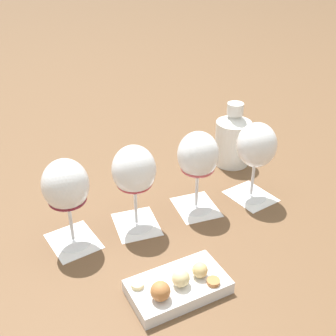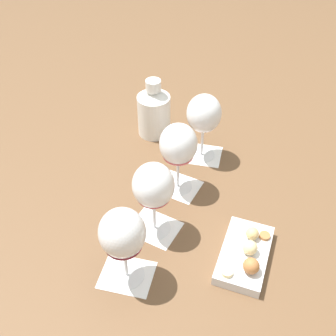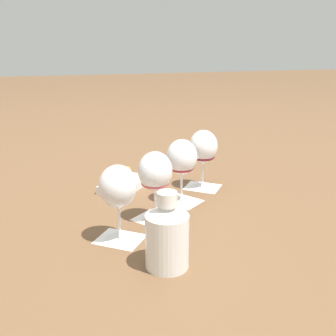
# 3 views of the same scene
# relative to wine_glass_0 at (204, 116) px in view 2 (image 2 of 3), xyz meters

# --- Properties ---
(ground_plane) EXTENTS (8.00, 8.00, 0.00)m
(ground_plane) POSITION_rel_wine_glass_0_xyz_m (0.15, -0.16, -0.13)
(ground_plane) COLOR brown
(tasting_card_0) EXTENTS (0.14, 0.14, 0.00)m
(tasting_card_0) POSITION_rel_wine_glass_0_xyz_m (0.00, 0.00, -0.13)
(tasting_card_0) COLOR white
(tasting_card_0) RESTS_ON ground_plane
(tasting_card_1) EXTENTS (0.14, 0.14, 0.00)m
(tasting_card_1) POSITION_rel_wine_glass_0_xyz_m (0.09, -0.11, -0.13)
(tasting_card_1) COLOR white
(tasting_card_1) RESTS_ON ground_plane
(tasting_card_2) EXTENTS (0.14, 0.14, 0.00)m
(tasting_card_2) POSITION_rel_wine_glass_0_xyz_m (0.20, -0.21, -0.13)
(tasting_card_2) COLOR white
(tasting_card_2) RESTS_ON ground_plane
(tasting_card_3) EXTENTS (0.14, 0.14, 0.00)m
(tasting_card_3) POSITION_rel_wine_glass_0_xyz_m (0.30, -0.31, -0.13)
(tasting_card_3) COLOR white
(tasting_card_3) RESTS_ON ground_plane
(wine_glass_0) EXTENTS (0.09, 0.09, 0.19)m
(wine_glass_0) POSITION_rel_wine_glass_0_xyz_m (0.00, 0.00, 0.00)
(wine_glass_0) COLOR white
(wine_glass_0) RESTS_ON tasting_card_0
(wine_glass_1) EXTENTS (0.09, 0.09, 0.19)m
(wine_glass_1) POSITION_rel_wine_glass_0_xyz_m (0.09, -0.11, 0.00)
(wine_glass_1) COLOR white
(wine_glass_1) RESTS_ON tasting_card_1
(wine_glass_2) EXTENTS (0.09, 0.09, 0.19)m
(wine_glass_2) POSITION_rel_wine_glass_0_xyz_m (0.20, -0.21, 0.00)
(wine_glass_2) COLOR white
(wine_glass_2) RESTS_ON tasting_card_2
(wine_glass_3) EXTENTS (0.09, 0.09, 0.19)m
(wine_glass_3) POSITION_rel_wine_glass_0_xyz_m (0.30, -0.31, 0.00)
(wine_glass_3) COLOR white
(wine_glass_3) RESTS_ON tasting_card_3
(ceramic_vase) EXTENTS (0.09, 0.09, 0.17)m
(ceramic_vase) POSITION_rel_wine_glass_0_xyz_m (-0.15, -0.09, -0.06)
(ceramic_vase) COLOR white
(ceramic_vase) RESTS_ON ground_plane
(snack_dish) EXTENTS (0.20, 0.19, 0.06)m
(snack_dish) POSITION_rel_wine_glass_0_xyz_m (0.35, -0.06, -0.11)
(snack_dish) COLOR silver
(snack_dish) RESTS_ON ground_plane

